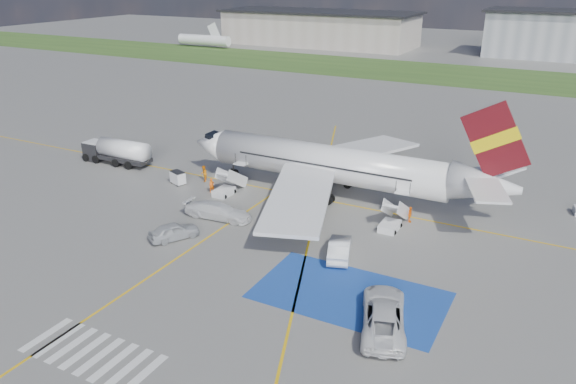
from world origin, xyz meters
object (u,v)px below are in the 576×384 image
object	(u,v)px
van_white_b	(218,209)
car_silver_b	(340,248)
fuel_tanker	(117,153)
gpu_cart	(178,178)
airliner	(340,165)
van_white_a	(384,311)
car_silver_a	(174,231)

from	to	relation	value
van_white_b	car_silver_b	bearing A→B (deg)	-102.83
fuel_tanker	gpu_cart	xyz separation A→B (m)	(11.11, -2.20, -0.67)
airliner	van_white_b	size ratio (longest dim) A/B	7.14
airliner	car_silver_b	world-z (taller)	airliner
gpu_cart	van_white_a	xyz separation A→B (m)	(29.42, -15.13, 0.49)
gpu_cart	van_white_b	bearing A→B (deg)	-10.00
airliner	gpu_cart	world-z (taller)	airliner
car_silver_a	van_white_b	distance (m)	5.68
van_white_a	gpu_cart	bearing A→B (deg)	-46.03
car_silver_b	airliner	bearing A→B (deg)	-85.58
airliner	car_silver_b	size ratio (longest dim) A/B	7.34
car_silver_a	airliner	bearing A→B (deg)	-88.80
gpu_cart	van_white_b	size ratio (longest dim) A/B	0.40
fuel_tanker	van_white_b	bearing A→B (deg)	-22.40
car_silver_a	van_white_b	xyz separation A→B (m)	(0.91, 5.60, 0.24)
fuel_tanker	car_silver_a	distance (m)	23.76
fuel_tanker	car_silver_b	world-z (taller)	fuel_tanker
gpu_cart	car_silver_a	world-z (taller)	car_silver_a
airliner	gpu_cart	size ratio (longest dim) A/B	17.88
car_silver_a	car_silver_b	distance (m)	14.97
fuel_tanker	car_silver_a	size ratio (longest dim) A/B	2.08
car_silver_b	gpu_cart	bearing A→B (deg)	-36.56
car_silver_b	van_white_a	world-z (taller)	van_white_a
airliner	van_white_b	distance (m)	13.90
airliner	gpu_cart	distance (m)	18.49
fuel_tanker	car_silver_a	world-z (taller)	fuel_tanker
fuel_tanker	car_silver_b	xyz separation A→B (m)	(34.03, -9.62, -0.51)
van_white_b	van_white_a	bearing A→B (deg)	-120.71
van_white_b	fuel_tanker	bearing A→B (deg)	63.59
car_silver_b	van_white_a	distance (m)	10.09
airliner	gpu_cart	xyz separation A→B (m)	(-17.48, -5.37, -2.72)
fuel_tanker	van_white_a	bearing A→B (deg)	-24.56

